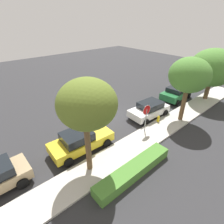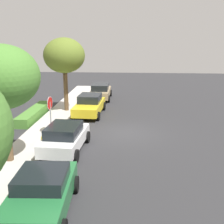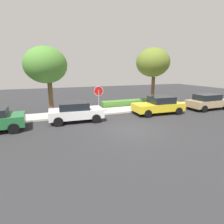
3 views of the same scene
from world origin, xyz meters
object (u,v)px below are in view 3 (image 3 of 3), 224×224
object	(u,v)px
street_tree_far	(46,65)
stop_sign	(99,95)
street_tree_mid_block	(153,63)
parked_car_yellow	(159,105)
parked_car_tan	(208,102)
fire_hydrant	(76,113)
parked_car_white	(76,111)

from	to	relation	value
street_tree_far	stop_sign	bearing A→B (deg)	-11.82
street_tree_mid_block	street_tree_far	size ratio (longest dim) A/B	1.04
parked_car_yellow	parked_car_tan	world-z (taller)	parked_car_yellow
parked_car_yellow	fire_hydrant	distance (m)	7.10
stop_sign	street_tree_mid_block	distance (m)	6.07
parked_car_yellow	fire_hydrant	size ratio (longest dim) A/B	6.23
street_tree_mid_block	parked_car_yellow	bearing A→B (deg)	-102.64
parked_car_yellow	fire_hydrant	xyz separation A→B (m)	(-6.94, 1.46, -0.40)
parked_car_tan	fire_hydrant	xyz separation A→B (m)	(-12.40, 1.71, -0.41)
parked_car_white	street_tree_far	world-z (taller)	street_tree_far
parked_car_yellow	street_tree_far	distance (m)	9.88
stop_sign	parked_car_tan	world-z (taller)	stop_sign
street_tree_far	parked_car_tan	bearing A→B (deg)	-10.40
parked_car_yellow	street_tree_far	size ratio (longest dim) A/B	0.80
stop_sign	parked_car_tan	distance (m)	10.65
parked_car_tan	parked_car_white	bearing A→B (deg)	177.94
street_tree_far	fire_hydrant	world-z (taller)	street_tree_far
stop_sign	street_tree_mid_block	world-z (taller)	street_tree_mid_block
stop_sign	parked_car_yellow	world-z (taller)	stop_sign
parked_car_tan	street_tree_far	size ratio (longest dim) A/B	0.75
parked_car_white	street_tree_far	distance (m)	4.38
fire_hydrant	parked_car_tan	bearing A→B (deg)	-7.84
parked_car_yellow	street_tree_mid_block	bearing A→B (deg)	77.36
parked_car_yellow	parked_car_tan	distance (m)	5.47
parked_car_tan	stop_sign	bearing A→B (deg)	170.15
fire_hydrant	street_tree_mid_block	bearing A→B (deg)	3.41
fire_hydrant	parked_car_yellow	bearing A→B (deg)	-11.92
street_tree_mid_block	fire_hydrant	bearing A→B (deg)	-176.59
parked_car_white	parked_car_yellow	world-z (taller)	parked_car_yellow
parked_car_tan	street_tree_mid_block	xyz separation A→B (m)	(-5.04, 2.15, 3.63)
parked_car_white	parked_car_tan	size ratio (longest dim) A/B	0.95
parked_car_white	street_tree_mid_block	xyz separation A→B (m)	(7.62, 1.69, 3.65)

